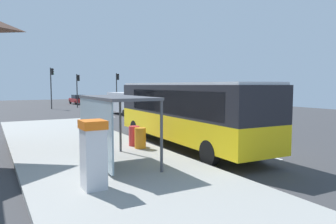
{
  "coord_description": "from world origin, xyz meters",
  "views": [
    {
      "loc": [
        -10.21,
        -10.99,
        3.1
      ],
      "look_at": [
        -1.0,
        5.28,
        1.5
      ],
      "focal_mm": 33.87,
      "sensor_mm": 36.0,
      "label": 1
    }
  ],
  "objects": [
    {
      "name": "bus",
      "position": [
        -1.71,
        2.3,
        1.84
      ],
      "size": [
        2.86,
        11.08,
        3.21
      ],
      "color": "yellow",
      "rests_on": "ground"
    },
    {
      "name": "lane_stripe_seg_7",
      "position": [
        0.25,
        29.0,
        0.01
      ],
      "size": [
        0.16,
        2.2,
        0.01
      ],
      "primitive_type": "cube",
      "color": "silver",
      "rests_on": "ground"
    },
    {
      "name": "bus_shelter",
      "position": [
        -6.41,
        0.1,
        2.1
      ],
      "size": [
        1.8,
        4.0,
        2.5
      ],
      "color": "#4C4C51",
      "rests_on": "sidewalk_platform"
    },
    {
      "name": "lane_stripe_seg_4",
      "position": [
        0.25,
        14.0,
        0.01
      ],
      "size": [
        0.16,
        2.2,
        0.01
      ],
      "primitive_type": "cube",
      "color": "silver",
      "rests_on": "ground"
    },
    {
      "name": "ticket_machine",
      "position": [
        -7.72,
        -2.34,
        1.17
      ],
      "size": [
        0.66,
        0.76,
        1.94
      ],
      "color": "silver",
      "rests_on": "sidewalk_platform"
    },
    {
      "name": "sedan_near",
      "position": [
        2.3,
        40.62,
        0.79
      ],
      "size": [
        2.02,
        4.49,
        1.52
      ],
      "color": "#A51919",
      "rests_on": "ground"
    },
    {
      "name": "lane_stripe_seg_2",
      "position": [
        0.25,
        4.0,
        0.01
      ],
      "size": [
        0.16,
        2.2,
        0.01
      ],
      "primitive_type": "cube",
      "color": "silver",
      "rests_on": "ground"
    },
    {
      "name": "recycling_bin_red",
      "position": [
        -4.2,
        2.93,
        0.66
      ],
      "size": [
        0.52,
        0.52,
        0.95
      ],
      "primitive_type": "cylinder",
      "color": "red",
      "rests_on": "sidewalk_platform"
    },
    {
      "name": "sidewalk_platform",
      "position": [
        -6.4,
        2.0,
        0.09
      ],
      "size": [
        6.2,
        30.0,
        0.18
      ],
      "primitive_type": "cube",
      "color": "#999993",
      "rests_on": "ground"
    },
    {
      "name": "traffic_light_far_side",
      "position": [
        -3.1,
        32.02,
        3.51
      ],
      "size": [
        0.49,
        0.28,
        5.3
      ],
      "color": "#2D2D2D",
      "rests_on": "ground"
    },
    {
      "name": "white_van",
      "position": [
        2.2,
        20.19,
        1.34
      ],
      "size": [
        2.16,
        5.26,
        2.3
      ],
      "color": "silver",
      "rests_on": "ground"
    },
    {
      "name": "traffic_light_median",
      "position": [
        0.4,
        32.82,
        3.05
      ],
      "size": [
        0.49,
        0.28,
        4.56
      ],
      "color": "#2D2D2D",
      "rests_on": "ground"
    },
    {
      "name": "lane_stripe_seg_6",
      "position": [
        0.25,
        24.0,
        0.01
      ],
      "size": [
        0.16,
        2.2,
        0.01
      ],
      "primitive_type": "cube",
      "color": "silver",
      "rests_on": "ground"
    },
    {
      "name": "ground_plane",
      "position": [
        0.0,
        14.0,
        -0.02
      ],
      "size": [
        56.0,
        92.0,
        0.04
      ],
      "primitive_type": "cube",
      "color": "#38383A"
    },
    {
      "name": "recycling_bin_orange",
      "position": [
        -4.2,
        2.23,
        0.66
      ],
      "size": [
        0.52,
        0.52,
        0.95
      ],
      "primitive_type": "cylinder",
      "color": "orange",
      "rests_on": "sidewalk_platform"
    },
    {
      "name": "lane_stripe_seg_5",
      "position": [
        0.25,
        19.0,
        0.01
      ],
      "size": [
        0.16,
        2.2,
        0.01
      ],
      "primitive_type": "cube",
      "color": "silver",
      "rests_on": "ground"
    },
    {
      "name": "traffic_light_near_side",
      "position": [
        5.5,
        31.22,
        3.16
      ],
      "size": [
        0.49,
        0.28,
        4.73
      ],
      "color": "#2D2D2D",
      "rests_on": "ground"
    },
    {
      "name": "lane_stripe_seg_1",
      "position": [
        0.25,
        -1.0,
        0.01
      ],
      "size": [
        0.16,
        2.2,
        0.01
      ],
      "primitive_type": "cube",
      "color": "silver",
      "rests_on": "ground"
    },
    {
      "name": "lane_stripe_seg_3",
      "position": [
        0.25,
        9.0,
        0.01
      ],
      "size": [
        0.16,
        2.2,
        0.01
      ],
      "primitive_type": "cube",
      "color": "silver",
      "rests_on": "ground"
    }
  ]
}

